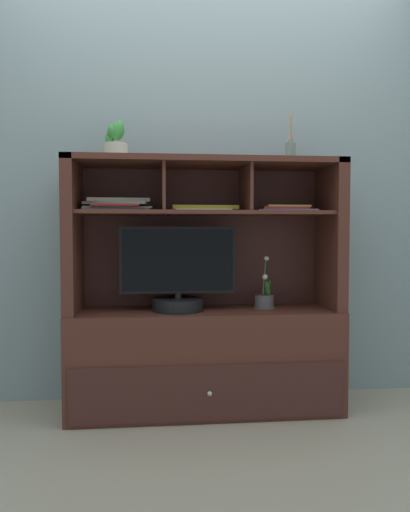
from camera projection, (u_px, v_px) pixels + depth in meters
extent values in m
cube|color=#A79D89|center=(205.00, 411.00, 2.69)|extent=(6.00, 6.00, 0.02)
cube|color=gray|center=(201.00, 158.00, 2.86)|extent=(6.00, 0.02, 2.80)
cube|color=#4E261D|center=(205.00, 360.00, 2.67)|extent=(1.45, 0.43, 0.55)
cube|color=#411F1C|center=(209.00, 393.00, 2.46)|extent=(1.39, 0.01, 0.28)
sphere|color=silver|center=(210.00, 394.00, 2.45)|extent=(0.02, 0.02, 0.02)
cube|color=#4E261D|center=(73.00, 235.00, 2.57)|extent=(0.06, 0.40, 0.81)
cube|color=#4E261D|center=(330.00, 235.00, 2.71)|extent=(0.06, 0.40, 0.81)
cube|color=#411F1C|center=(202.00, 238.00, 2.83)|extent=(1.39, 0.02, 0.78)
cube|color=#4E261D|center=(205.00, 163.00, 2.62)|extent=(1.45, 0.40, 0.03)
cube|color=#4E261D|center=(205.00, 213.00, 2.63)|extent=(1.33, 0.36, 0.02)
cube|color=#4E261D|center=(163.00, 188.00, 2.60)|extent=(0.02, 0.34, 0.24)
cube|color=#4E261D|center=(246.00, 189.00, 2.65)|extent=(0.02, 0.34, 0.24)
cylinder|color=black|center=(178.00, 305.00, 2.62)|extent=(0.27, 0.27, 0.06)
cylinder|color=black|center=(178.00, 296.00, 2.62)|extent=(0.04, 0.04, 0.03)
cube|color=black|center=(178.00, 260.00, 2.61)|extent=(0.62, 0.03, 0.35)
cube|color=black|center=(178.00, 260.00, 2.59)|extent=(0.59, 0.00, 0.32)
cylinder|color=#524D51|center=(264.00, 302.00, 2.71)|extent=(0.11, 0.11, 0.07)
cylinder|color=#524D51|center=(264.00, 307.00, 2.71)|extent=(0.12, 0.12, 0.01)
cylinder|color=#4C6B38|center=(264.00, 277.00, 2.70)|extent=(0.02, 0.01, 0.20)
sphere|color=silver|center=(265.00, 277.00, 2.70)|extent=(0.03, 0.03, 0.03)
sphere|color=silver|center=(266.00, 258.00, 2.71)|extent=(0.03, 0.03, 0.03)
ellipsoid|color=#2F792B|center=(268.00, 290.00, 2.70)|extent=(0.05, 0.07, 0.11)
ellipsoid|color=#2F792B|center=(267.00, 290.00, 2.72)|extent=(0.05, 0.06, 0.11)
cube|color=slate|center=(286.00, 211.00, 2.68)|extent=(0.34, 0.29, 0.01)
cube|color=#A62B30|center=(283.00, 209.00, 2.68)|extent=(0.25, 0.20, 0.01)
cube|color=#B29F3D|center=(285.00, 207.00, 2.69)|extent=(0.25, 0.20, 0.01)
cube|color=beige|center=(202.00, 211.00, 2.67)|extent=(0.30, 0.27, 0.01)
cube|color=gold|center=(204.00, 208.00, 2.68)|extent=(0.36, 0.19, 0.02)
cube|color=slate|center=(117.00, 210.00, 2.61)|extent=(0.36, 0.22, 0.01)
cube|color=gray|center=(119.00, 208.00, 2.61)|extent=(0.36, 0.20, 0.01)
cube|color=#A72623|center=(117.00, 206.00, 2.59)|extent=(0.25, 0.23, 0.01)
cube|color=gray|center=(117.00, 204.00, 2.59)|extent=(0.35, 0.24, 0.01)
cube|color=gray|center=(119.00, 201.00, 2.60)|extent=(0.33, 0.19, 0.02)
cylinder|color=slate|center=(291.00, 152.00, 2.68)|extent=(0.06, 0.06, 0.10)
cylinder|color=slate|center=(291.00, 141.00, 2.68)|extent=(0.03, 0.03, 0.02)
cylinder|color=tan|center=(291.00, 128.00, 2.67)|extent=(0.00, 0.04, 0.16)
cylinder|color=tan|center=(291.00, 128.00, 2.68)|extent=(0.01, 0.01, 0.16)
cylinder|color=tan|center=(290.00, 128.00, 2.68)|extent=(0.04, 0.01, 0.16)
cylinder|color=tan|center=(290.00, 128.00, 2.67)|extent=(0.02, 0.03, 0.16)
cylinder|color=tan|center=(290.00, 128.00, 2.67)|extent=(0.01, 0.02, 0.16)
cylinder|color=tan|center=(291.00, 128.00, 2.67)|extent=(0.03, 0.01, 0.16)
cylinder|color=tan|center=(291.00, 128.00, 2.67)|extent=(0.03, 0.03, 0.16)
cylinder|color=beige|center=(116.00, 151.00, 2.59)|extent=(0.13, 0.13, 0.08)
cylinder|color=beige|center=(116.00, 158.00, 2.59)|extent=(0.15, 0.15, 0.01)
ellipsoid|color=#388E3B|center=(120.00, 130.00, 2.59)|extent=(0.05, 0.08, 0.10)
ellipsoid|color=#388E3B|center=(118.00, 134.00, 2.62)|extent=(0.04, 0.07, 0.06)
ellipsoid|color=#388E3B|center=(110.00, 139.00, 2.60)|extent=(0.05, 0.06, 0.08)
ellipsoid|color=#388E3B|center=(112.00, 131.00, 2.57)|extent=(0.05, 0.06, 0.07)
ellipsoid|color=#388E3B|center=(116.00, 131.00, 2.56)|extent=(0.06, 0.04, 0.09)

